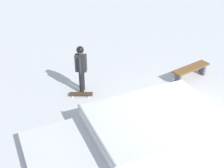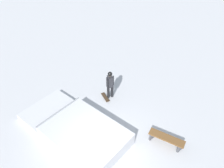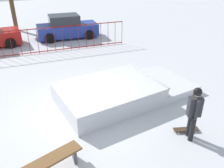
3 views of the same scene
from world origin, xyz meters
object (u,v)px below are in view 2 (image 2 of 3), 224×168
skateboard (105,97)px  skater (110,83)px  park_bench (166,139)px  skate_ramp (78,131)px

skateboard → skater: bearing=86.6°
skater → park_bench: bearing=17.2°
skate_ramp → skateboard: size_ratio=6.95×
skate_ramp → skateboard: bearing=-74.1°
skate_ramp → park_bench: 4.01m
skate_ramp → park_bench: skate_ramp is taller
skate_ramp → skater: size_ratio=3.32×
park_bench → skate_ramp: bearing=41.9°
skate_ramp → skater: (1.09, -2.88, 0.69)m
skate_ramp → park_bench: bearing=-146.8°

